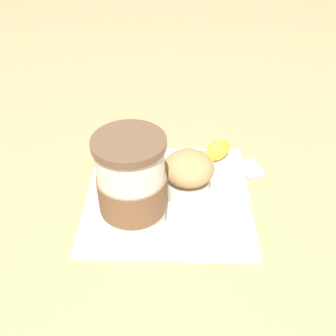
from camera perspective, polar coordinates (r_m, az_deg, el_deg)
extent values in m
plane|color=tan|center=(0.62, 0.00, -4.11)|extent=(3.00, 3.00, 0.00)
cube|color=white|center=(0.62, 0.00, -4.06)|extent=(0.31, 0.31, 0.00)
cylinder|color=silver|center=(0.53, -5.23, -3.08)|extent=(0.09, 0.09, 0.14)
cylinder|color=brown|center=(0.48, -5.74, 3.65)|extent=(0.09, 0.09, 0.01)
cylinder|color=brown|center=(0.53, -5.20, -3.38)|extent=(0.09, 0.09, 0.05)
cylinder|color=white|center=(0.61, 2.89, -2.89)|extent=(0.07, 0.07, 0.03)
ellipsoid|color=#AD8451|center=(0.59, 3.01, 0.02)|extent=(0.08, 0.08, 0.05)
ellipsoid|color=yellow|center=(0.64, 0.08, -0.14)|extent=(0.04, 0.06, 0.04)
ellipsoid|color=yellow|center=(0.66, 4.27, 0.91)|extent=(0.05, 0.07, 0.04)
ellipsoid|color=yellow|center=(0.69, 7.32, 2.67)|extent=(0.05, 0.06, 0.04)
cube|color=pink|center=(0.69, 11.99, -0.01)|extent=(0.05, 0.03, 0.01)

